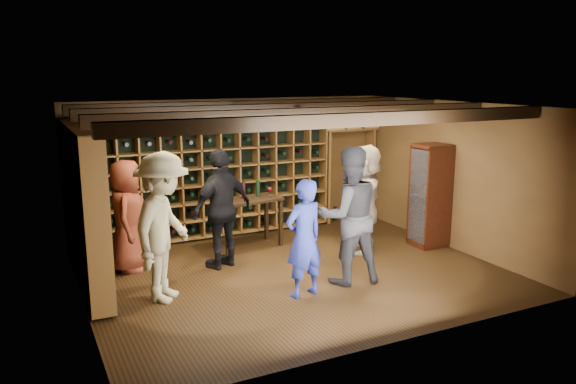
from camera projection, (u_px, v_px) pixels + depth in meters
name	position (u px, v px, depth m)	size (l,w,h in m)	color
ground	(294.00, 272.00, 8.48)	(6.00, 6.00, 0.00)	#331F0E
room_shell	(293.00, 111.00, 8.02)	(6.00, 6.00, 6.00)	brown
wine_rack_back	(210.00, 176.00, 10.06)	(4.65, 0.30, 2.20)	brown
wine_rack_left	(85.00, 206.00, 7.75)	(0.30, 2.65, 2.20)	brown
crate_shelf	(350.00, 144.00, 11.23)	(1.20, 0.32, 2.07)	brown
display_cabinet	(430.00, 197.00, 9.64)	(0.55, 0.50, 1.75)	#38150B
man_blue_shirt	(304.00, 238.00, 7.45)	(0.59, 0.38, 1.61)	navy
man_grey_suit	(349.00, 216.00, 7.92)	(0.96, 0.74, 1.97)	black
guest_red_floral	(127.00, 216.00, 8.43)	(0.83, 0.54, 1.70)	maroon
guest_woman_black	(222.00, 209.00, 8.56)	(1.08, 0.45, 1.84)	black
guest_khaki	(164.00, 228.00, 7.28)	(1.28, 0.73, 1.98)	#988E69
guest_beige	(365.00, 198.00, 9.35)	(1.68, 0.53, 1.81)	tan
tasting_table	(247.00, 204.00, 9.57)	(1.20, 0.72, 1.14)	black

